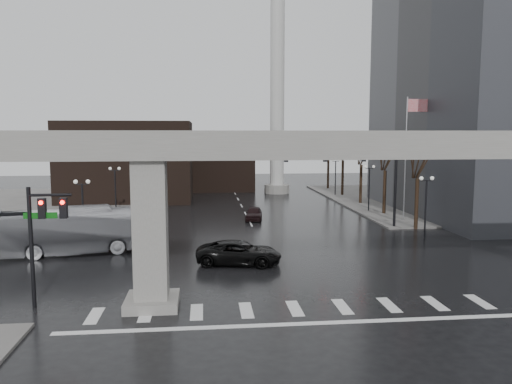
# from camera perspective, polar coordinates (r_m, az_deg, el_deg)

# --- Properties ---
(ground) EXTENTS (160.00, 160.00, 0.00)m
(ground) POSITION_cam_1_polar(r_m,az_deg,el_deg) (26.19, 4.05, -12.39)
(ground) COLOR black
(ground) RESTS_ON ground
(sidewalk_ne) EXTENTS (28.00, 36.00, 0.15)m
(sidewalk_ne) POSITION_cam_1_polar(r_m,az_deg,el_deg) (68.09, 20.57, -0.84)
(sidewalk_ne) COLOR slate
(sidewalk_ne) RESTS_ON ground
(sidewalk_nw) EXTENTS (28.00, 36.00, 0.15)m
(sidewalk_nw) POSITION_cam_1_polar(r_m,az_deg,el_deg) (64.68, -25.46, -1.45)
(sidewalk_nw) COLOR slate
(sidewalk_nw) RESTS_ON ground
(elevated_guideway) EXTENTS (48.00, 2.60, 8.70)m
(elevated_guideway) POSITION_cam_1_polar(r_m,az_deg,el_deg) (25.05, 7.03, 2.81)
(elevated_guideway) COLOR gray
(elevated_guideway) RESTS_ON ground
(building_far_left) EXTENTS (16.00, 14.00, 10.00)m
(building_far_left) POSITION_cam_1_polar(r_m,az_deg,el_deg) (67.14, -14.24, 3.50)
(building_far_left) COLOR black
(building_far_left) RESTS_ON ground
(building_far_mid) EXTENTS (10.00, 10.00, 8.00)m
(building_far_mid) POSITION_cam_1_polar(r_m,az_deg,el_deg) (76.53, -4.20, 3.32)
(building_far_mid) COLOR black
(building_far_mid) RESTS_ON ground
(smokestack) EXTENTS (3.60, 3.60, 30.00)m
(smokestack) POSITION_cam_1_polar(r_m,az_deg,el_deg) (71.27, 2.44, 10.60)
(smokestack) COLOR #BAB9B5
(smokestack) RESTS_ON ground
(signal_mast_arm) EXTENTS (12.12, 0.43, 8.00)m
(signal_mast_arm) POSITION_cam_1_polar(r_m,az_deg,el_deg) (45.26, 11.22, 3.15)
(signal_mast_arm) COLOR black
(signal_mast_arm) RESTS_ON ground
(signal_left_pole) EXTENTS (2.30, 0.30, 6.00)m
(signal_left_pole) POSITION_cam_1_polar(r_m,az_deg,el_deg) (26.46, -23.26, -3.61)
(signal_left_pole) COLOR black
(signal_left_pole) RESTS_ON ground
(flagpole_assembly) EXTENTS (2.06, 0.12, 12.00)m
(flagpole_assembly) POSITION_cam_1_polar(r_m,az_deg,el_deg) (50.36, 17.08, 5.27)
(flagpole_assembly) COLOR silver
(flagpole_assembly) RESTS_ON ground
(lamp_right_0) EXTENTS (1.22, 0.32, 5.11)m
(lamp_right_0) POSITION_cam_1_polar(r_m,az_deg,el_deg) (42.62, 18.86, -0.49)
(lamp_right_0) COLOR black
(lamp_right_0) RESTS_ON ground
(lamp_right_1) EXTENTS (1.22, 0.32, 5.11)m
(lamp_right_1) POSITION_cam_1_polar(r_m,az_deg,el_deg) (55.55, 12.82, 1.32)
(lamp_right_1) COLOR black
(lamp_right_1) RESTS_ON ground
(lamp_right_2) EXTENTS (1.22, 0.32, 5.11)m
(lamp_right_2) POSITION_cam_1_polar(r_m,az_deg,el_deg) (68.91, 9.08, 2.43)
(lamp_right_2) COLOR black
(lamp_right_2) RESTS_ON ground
(lamp_left_0) EXTENTS (1.22, 0.32, 5.11)m
(lamp_left_0) POSITION_cam_1_polar(r_m,az_deg,el_deg) (39.76, -19.21, -1.00)
(lamp_left_0) COLOR black
(lamp_left_0) RESTS_ON ground
(lamp_left_1) EXTENTS (1.22, 0.32, 5.11)m
(lamp_left_1) POSITION_cam_1_polar(r_m,az_deg,el_deg) (53.39, -15.80, 1.02)
(lamp_left_1) COLOR black
(lamp_left_1) RESTS_ON ground
(lamp_left_2) EXTENTS (1.22, 0.32, 5.11)m
(lamp_left_2) POSITION_cam_1_polar(r_m,az_deg,el_deg) (67.17, -13.78, 2.21)
(lamp_left_2) COLOR black
(lamp_left_2) RESTS_ON ground
(tree_right_0) EXTENTS (1.09, 1.58, 7.50)m
(tree_right_0) POSITION_cam_1_polar(r_m,az_deg,el_deg) (46.75, 17.92, -0.69)
(tree_right_0) COLOR black
(tree_right_0) RESTS_ON ground
(tree_right_1) EXTENTS (1.09, 1.61, 7.67)m
(tree_right_1) POSITION_cam_1_polar(r_m,az_deg,el_deg) (54.10, 14.51, 0.47)
(tree_right_1) COLOR black
(tree_right_1) RESTS_ON ground
(tree_right_2) EXTENTS (1.10, 1.63, 7.85)m
(tree_right_2) POSITION_cam_1_polar(r_m,az_deg,el_deg) (61.61, 11.92, 1.35)
(tree_right_2) COLOR black
(tree_right_2) RESTS_ON ground
(tree_right_3) EXTENTS (1.11, 1.66, 8.02)m
(tree_right_3) POSITION_cam_1_polar(r_m,az_deg,el_deg) (69.23, 9.89, 2.03)
(tree_right_3) COLOR black
(tree_right_3) RESTS_ON ground
(tree_right_4) EXTENTS (1.12, 1.69, 8.19)m
(tree_right_4) POSITION_cam_1_polar(r_m,az_deg,el_deg) (76.93, 8.27, 2.57)
(tree_right_4) COLOR black
(tree_right_4) RESTS_ON ground
(pickup_truck) EXTENTS (5.92, 3.53, 1.54)m
(pickup_truck) POSITION_cam_1_polar(r_m,az_deg,el_deg) (32.97, -1.94, -6.95)
(pickup_truck) COLOR black
(pickup_truck) RESTS_ON ground
(city_bus) EXTENTS (12.24, 5.08, 3.32)m
(city_bus) POSITION_cam_1_polar(r_m,az_deg,el_deg) (37.93, -20.42, -4.18)
(city_bus) COLOR silver
(city_bus) RESTS_ON ground
(far_car) EXTENTS (2.11, 4.08, 1.33)m
(far_car) POSITION_cam_1_polar(r_m,az_deg,el_deg) (49.50, -0.25, -2.44)
(far_car) COLOR black
(far_car) RESTS_ON ground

